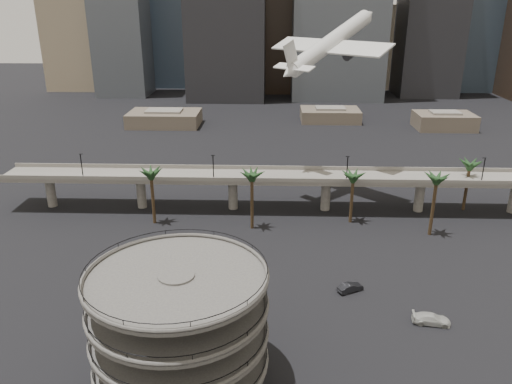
{
  "coord_description": "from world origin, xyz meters",
  "views": [
    {
      "loc": [
        -1.78,
        -55.35,
        46.55
      ],
      "look_at": [
        -4.6,
        28.0,
        14.61
      ],
      "focal_mm": 35.0,
      "sensor_mm": 36.0,
      "label": 1
    }
  ],
  "objects_px": {
    "parking_ramp": "(179,320)",
    "car_a": "(234,293)",
    "overpass": "(279,180)",
    "airborne_jet": "(331,43)",
    "car_c": "(431,319)",
    "car_b": "(350,287)"
  },
  "relations": [
    {
      "from": "car_c",
      "to": "car_b",
      "type": "bearing_deg",
      "value": 59.58
    },
    {
      "from": "parking_ramp",
      "to": "car_b",
      "type": "bearing_deg",
      "value": 42.74
    },
    {
      "from": "airborne_jet",
      "to": "car_c",
      "type": "distance_m",
      "value": 69.62
    },
    {
      "from": "parking_ramp",
      "to": "car_a",
      "type": "bearing_deg",
      "value": 75.81
    },
    {
      "from": "parking_ramp",
      "to": "car_c",
      "type": "relative_size",
      "value": 3.85
    },
    {
      "from": "overpass",
      "to": "car_b",
      "type": "relative_size",
      "value": 28.22
    },
    {
      "from": "car_a",
      "to": "parking_ramp",
      "type": "bearing_deg",
      "value": -175.34
    },
    {
      "from": "car_b",
      "to": "car_c",
      "type": "height_order",
      "value": "car_c"
    },
    {
      "from": "car_c",
      "to": "airborne_jet",
      "type": "bearing_deg",
      "value": 18.74
    },
    {
      "from": "car_a",
      "to": "car_b",
      "type": "relative_size",
      "value": 1.05
    },
    {
      "from": "parking_ramp",
      "to": "car_b",
      "type": "relative_size",
      "value": 4.82
    },
    {
      "from": "car_b",
      "to": "overpass",
      "type": "bearing_deg",
      "value": -9.1
    },
    {
      "from": "parking_ramp",
      "to": "car_a",
      "type": "height_order",
      "value": "parking_ramp"
    },
    {
      "from": "airborne_jet",
      "to": "car_b",
      "type": "xyz_separation_m",
      "value": [
        0.05,
        -49.43,
        -36.54
      ]
    },
    {
      "from": "overpass",
      "to": "airborne_jet",
      "type": "height_order",
      "value": "airborne_jet"
    },
    {
      "from": "parking_ramp",
      "to": "airborne_jet",
      "type": "relative_size",
      "value": 0.78
    },
    {
      "from": "car_a",
      "to": "overpass",
      "type": "bearing_deg",
      "value": 7.37
    },
    {
      "from": "overpass",
      "to": "airborne_jet",
      "type": "relative_size",
      "value": 4.57
    },
    {
      "from": "parking_ramp",
      "to": "car_c",
      "type": "bearing_deg",
      "value": 21.48
    },
    {
      "from": "car_a",
      "to": "car_c",
      "type": "relative_size",
      "value": 0.84
    },
    {
      "from": "parking_ramp",
      "to": "car_c",
      "type": "height_order",
      "value": "parking_ramp"
    },
    {
      "from": "overpass",
      "to": "car_c",
      "type": "bearing_deg",
      "value": -62.79
    }
  ]
}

